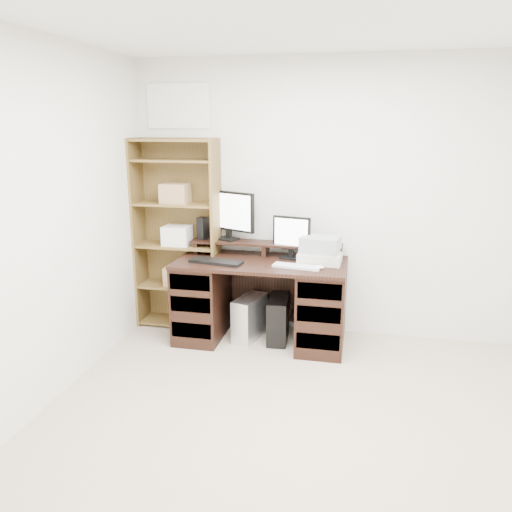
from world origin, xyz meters
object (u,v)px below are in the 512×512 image
(monitor_wide, at_px, (228,213))
(tower_silver, at_px, (250,318))
(desk, at_px, (261,299))
(monitor_small, at_px, (291,236))
(printer, at_px, (320,257))
(bookshelf, at_px, (178,233))
(tower_black, at_px, (278,319))

(monitor_wide, bearing_deg, tower_silver, -21.07)
(desk, height_order, tower_silver, desk)
(desk, xyz_separation_m, tower_silver, (-0.11, 0.01, -0.19))
(desk, distance_m, tower_silver, 0.22)
(monitor_wide, xyz_separation_m, tower_silver, (0.26, -0.26, -0.92))
(desk, relative_size, monitor_small, 3.96)
(monitor_small, relative_size, printer, 1.03)
(printer, bearing_deg, desk, -171.69)
(monitor_wide, height_order, bookshelf, bookshelf)
(tower_silver, bearing_deg, printer, 19.71)
(tower_silver, relative_size, tower_black, 0.96)
(printer, height_order, bookshelf, bookshelf)
(tower_silver, bearing_deg, desk, 11.65)
(monitor_small, height_order, tower_silver, monitor_small)
(desk, xyz_separation_m, monitor_small, (0.25, 0.15, 0.57))
(desk, xyz_separation_m, printer, (0.51, 0.05, 0.41))
(monitor_small, distance_m, bookshelf, 1.10)
(monitor_wide, xyz_separation_m, printer, (0.88, -0.21, -0.33))
(tower_black, bearing_deg, bookshelf, 165.77)
(monitor_small, relative_size, tower_black, 0.91)
(tower_black, relative_size, bookshelf, 0.23)
(tower_silver, height_order, tower_black, tower_black)
(tower_black, bearing_deg, desk, -174.75)
(monitor_wide, distance_m, printer, 0.96)
(desk, xyz_separation_m, bookshelf, (-0.85, 0.21, 0.53))
(tower_black, height_order, bookshelf, bookshelf)
(desk, height_order, monitor_small, monitor_small)
(monitor_small, xyz_separation_m, printer, (0.27, -0.10, -0.16))
(desk, distance_m, monitor_wide, 0.86)
(printer, distance_m, tower_black, 0.69)
(desk, bearing_deg, tower_black, 8.89)
(printer, xyz_separation_m, tower_black, (-0.36, -0.03, -0.59))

